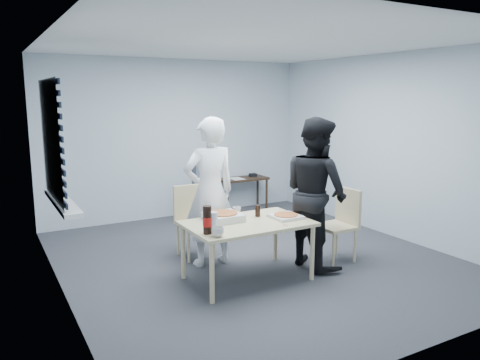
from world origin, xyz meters
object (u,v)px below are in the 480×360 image
person_black (316,192)px  mug_a (218,232)px  chair_right (341,219)px  side_table (243,182)px  stool (204,200)px  mug_b (237,211)px  backpack (204,179)px  person_white (210,192)px  dining_table (248,227)px  soda_bottle (207,220)px  chair_far (193,215)px

person_black → mug_a: size_ratio=14.39×
chair_right → side_table: size_ratio=1.02×
chair_right → mug_a: (-1.85, -0.31, 0.19)m
chair_right → stool: 2.45m
stool → mug_b: (-0.51, -1.99, 0.32)m
backpack → mug_a: backpack is taller
side_table → person_white: bearing=-127.9°
dining_table → chair_right: bearing=-0.4°
side_table → stool: side_table is taller
dining_table → person_black: size_ratio=0.76×
soda_bottle → chair_right: bearing=5.3°
mug_b → chair_right: bearing=-14.6°
person_black → mug_b: person_black is taller
chair_right → mug_b: 1.34m
person_white → backpack: size_ratio=3.77×
dining_table → stool: 2.39m
chair_far → side_table: bearing=45.3°
soda_bottle → person_black: bearing=7.3°
backpack → mug_b: 2.04m
chair_right → person_black: person_black is taller
dining_table → stool: bearing=76.6°
chair_far → stool: bearing=59.4°
person_black → mug_a: person_black is taller
chair_far → soda_bottle: size_ratio=3.14×
dining_table → mug_b: mug_b is taller
dining_table → stool: (0.55, 2.31, -0.21)m
chair_far → backpack: backpack is taller
person_white → mug_a: bearing=68.5°
person_white → soda_bottle: 0.93m
person_black → soda_bottle: 1.52m
chair_far → person_white: (0.04, -0.42, 0.37)m
mug_b → stool: bearing=75.7°
chair_far → person_white: size_ratio=0.50×
backpack → mug_a: 2.84m
dining_table → soda_bottle: size_ratio=4.73×
dining_table → chair_far: size_ratio=1.51×
person_white → chair_right: bearing=156.3°
dining_table → person_black: bearing=0.4°
dining_table → side_table: (1.55, 2.81, -0.09)m
person_white → side_table: (1.70, 2.18, -0.38)m
stool → backpack: backpack is taller
dining_table → side_table: 3.21m
chair_right → soda_bottle: bearing=-174.7°
side_table → soda_bottle: 3.68m
backpack → mug_b: bearing=-100.1°
chair_far → side_table: chair_far is taller
person_black → stool: size_ratio=3.62×
soda_bottle → mug_b: bearing=39.7°
person_black → side_table: (0.62, 2.81, -0.38)m
mug_b → soda_bottle: soda_bottle is taller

